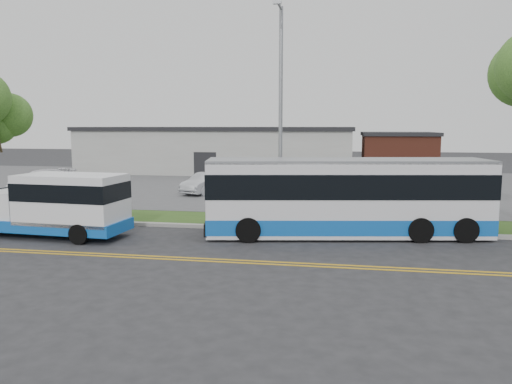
% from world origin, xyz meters
% --- Properties ---
extents(ground, '(140.00, 140.00, 0.00)m').
position_xyz_m(ground, '(0.00, 0.00, 0.00)').
color(ground, '#28282B').
rests_on(ground, ground).
extents(lane_line_north, '(70.00, 0.12, 0.01)m').
position_xyz_m(lane_line_north, '(0.00, -3.85, 0.01)').
color(lane_line_north, gold).
rests_on(lane_line_north, ground).
extents(lane_line_south, '(70.00, 0.12, 0.01)m').
position_xyz_m(lane_line_south, '(0.00, -4.15, 0.01)').
color(lane_line_south, gold).
rests_on(lane_line_south, ground).
extents(curb, '(80.00, 0.30, 0.15)m').
position_xyz_m(curb, '(0.00, 1.10, 0.07)').
color(curb, '#9E9B93').
rests_on(curb, ground).
extents(verge, '(80.00, 3.30, 0.10)m').
position_xyz_m(verge, '(0.00, 2.90, 0.05)').
color(verge, '#294C19').
rests_on(verge, ground).
extents(parking_lot, '(80.00, 25.00, 0.10)m').
position_xyz_m(parking_lot, '(0.00, 17.00, 0.05)').
color(parking_lot, '#4C4C4F').
rests_on(parking_lot, ground).
extents(commercial_building, '(25.40, 10.40, 4.35)m').
position_xyz_m(commercial_building, '(-6.00, 27.00, 2.18)').
color(commercial_building, '#9E9E99').
rests_on(commercial_building, ground).
extents(brick_wing, '(6.30, 7.30, 3.90)m').
position_xyz_m(brick_wing, '(10.50, 26.00, 1.96)').
color(brick_wing, brown).
rests_on(brick_wing, ground).
extents(streetlight_near, '(0.35, 1.53, 9.50)m').
position_xyz_m(streetlight_near, '(3.00, 2.73, 5.23)').
color(streetlight_near, gray).
rests_on(streetlight_near, verge).
extents(shuttle_bus, '(6.75, 2.61, 2.53)m').
position_xyz_m(shuttle_bus, '(-5.42, -1.57, 1.35)').
color(shuttle_bus, '#1057B6').
rests_on(shuttle_bus, ground).
extents(transit_bus, '(11.51, 4.43, 3.12)m').
position_xyz_m(transit_bus, '(5.97, 0.60, 1.58)').
color(transit_bus, silver).
rests_on(transit_bus, ground).
extents(pedestrian, '(0.73, 0.56, 1.80)m').
position_xyz_m(pedestrian, '(-6.44, 1.90, 1.00)').
color(pedestrian, black).
rests_on(pedestrian, verge).
extents(parked_car_a, '(2.58, 4.25, 1.32)m').
position_xyz_m(parked_car_a, '(-2.99, 11.43, 0.76)').
color(parked_car_a, silver).
rests_on(parked_car_a, parking_lot).
extents(parked_car_b, '(3.49, 5.08, 1.37)m').
position_xyz_m(parked_car_b, '(-14.58, 11.22, 0.78)').
color(parked_car_b, white).
rests_on(parked_car_b, parking_lot).
extents(grocery_bag_left, '(0.32, 0.32, 0.32)m').
position_xyz_m(grocery_bag_left, '(-6.74, 1.65, 0.26)').
color(grocery_bag_left, white).
rests_on(grocery_bag_left, verge).
extents(grocery_bag_right, '(0.32, 0.32, 0.32)m').
position_xyz_m(grocery_bag_right, '(-6.14, 2.15, 0.26)').
color(grocery_bag_right, white).
rests_on(grocery_bag_right, verge).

